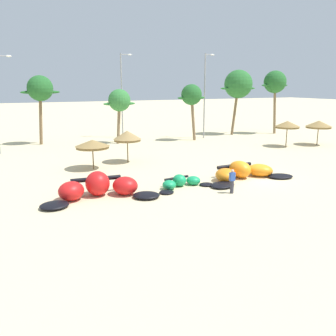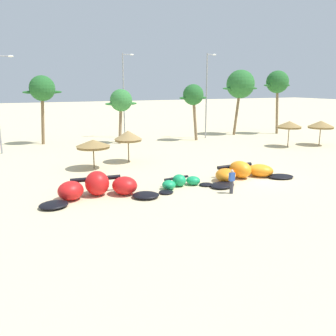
{
  "view_description": "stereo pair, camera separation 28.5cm",
  "coord_description": "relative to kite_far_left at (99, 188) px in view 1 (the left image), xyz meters",
  "views": [
    {
      "loc": [
        -17.68,
        -21.27,
        7.03
      ],
      "look_at": [
        -6.49,
        2.0,
        1.0
      ],
      "focal_mm": 38.44,
      "sensor_mm": 36.0,
      "label": 1
    },
    {
      "loc": [
        -17.42,
        -21.39,
        7.03
      ],
      "look_at": [
        -6.49,
        2.0,
        1.0
      ],
      "focal_mm": 38.44,
      "sensor_mm": 36.0,
      "label": 2
    }
  ],
  "objects": [
    {
      "name": "palm_right_of_gap",
      "position": [
        30.77,
        18.85,
        6.63
      ],
      "size": [
        4.71,
        3.14,
        8.93
      ],
      "color": "#7F6647",
      "rests_on": "ground"
    },
    {
      "name": "beach_umbrella_middle",
      "position": [
        5.2,
        9.23,
        1.83
      ],
      "size": [
        2.55,
        2.55,
        2.92
      ],
      "color": "brown",
      "rests_on": "ground"
    },
    {
      "name": "palm_center_right",
      "position": [
        25.65,
        20.5,
        6.38
      ],
      "size": [
        5.89,
        3.92,
        9.01
      ],
      "color": "brown",
      "rests_on": "ground"
    },
    {
      "name": "lamppost_east_center",
      "position": [
        19.6,
        19.4,
        5.34
      ],
      "size": [
        1.41,
        0.24,
        10.88
      ],
      "color": "gray",
      "rests_on": "ground"
    },
    {
      "name": "palm_left_of_gap",
      "position": [
        8.05,
        19.93,
        4.46
      ],
      "size": [
        3.96,
        2.64,
        6.49
      ],
      "color": "#7F6647",
      "rests_on": "ground"
    },
    {
      "name": "kite_far_left",
      "position": [
        0.0,
        0.0,
        0.0
      ],
      "size": [
        7.7,
        3.81,
        1.59
      ],
      "color": "black",
      "rests_on": "ground"
    },
    {
      "name": "kite_left",
      "position": [
        5.83,
        -0.2,
        -0.28
      ],
      "size": [
        4.63,
        2.4,
        0.84
      ],
      "color": "black",
      "rests_on": "ground"
    },
    {
      "name": "person_near_kites",
      "position": [
        8.13,
        -2.97,
        0.21
      ],
      "size": [
        0.36,
        0.24,
        1.62
      ],
      "color": "#383842",
      "rests_on": "ground"
    },
    {
      "name": "beach_umbrella_near_van",
      "position": [
        1.66,
        7.95,
        1.52
      ],
      "size": [
        2.88,
        2.88,
        2.5
      ],
      "color": "brown",
      "rests_on": "ground"
    },
    {
      "name": "lamppost_west_center",
      "position": [
        10.02,
        24.56,
        5.39
      ],
      "size": [
        1.61,
        0.24,
        10.95
      ],
      "color": "gray",
      "rests_on": "ground"
    },
    {
      "name": "ground_plane",
      "position": [
        12.14,
        -0.4,
        -0.61
      ],
      "size": [
        260.0,
        260.0,
        0.0
      ],
      "primitive_type": "plane",
      "color": "beige"
    },
    {
      "name": "kite_left_of_center",
      "position": [
        11.13,
        -0.21,
        -0.12
      ],
      "size": [
        7.79,
        3.68,
        1.29
      ],
      "color": "black",
      "rests_on": "ground"
    },
    {
      "name": "palm_center_left",
      "position": [
        16.98,
        18.34,
        5.02
      ],
      "size": [
        3.88,
        2.59,
        7.06
      ],
      "color": "#7F6647",
      "rests_on": "ground"
    },
    {
      "name": "beach_umbrella_outermost",
      "position": [
        28.73,
        8.71,
        1.83
      ],
      "size": [
        2.99,
        2.99,
        2.88
      ],
      "color": "brown",
      "rests_on": "ground"
    },
    {
      "name": "palm_left",
      "position": [
        -0.42,
        23.35,
        5.85
      ],
      "size": [
        4.45,
        2.97,
        8.06
      ],
      "color": "brown",
      "rests_on": "ground"
    },
    {
      "name": "beach_umbrella_near_palms",
      "position": [
        24.59,
        9.45,
        1.93
      ],
      "size": [
        2.79,
        2.79,
        2.95
      ],
      "color": "brown",
      "rests_on": "ground"
    }
  ]
}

